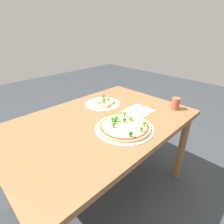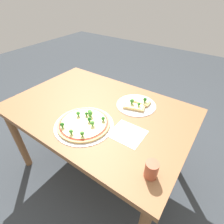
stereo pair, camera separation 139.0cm
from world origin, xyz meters
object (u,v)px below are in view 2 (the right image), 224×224
Objects in this scene: dining_table at (98,117)px; drinking_cup at (151,170)px; pizza_tray_slice at (137,104)px; pizza_tray_whole at (84,123)px.

dining_table is 14.28× the size of drinking_cup.
pizza_tray_slice reaches higher than dining_table.
pizza_tray_slice is (-0.22, -0.19, 0.09)m from dining_table.
pizza_tray_whole is at bearing 65.98° from pizza_tray_slice.
pizza_tray_whole is (-0.04, 0.20, 0.09)m from dining_table.
pizza_tray_whole is at bearing 102.32° from dining_table.
drinking_cup reaches higher than pizza_tray_whole.
drinking_cup is (-0.51, 0.09, 0.03)m from pizza_tray_whole.
pizza_tray_whole reaches higher than dining_table.
drinking_cup is at bearing 152.59° from dining_table.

